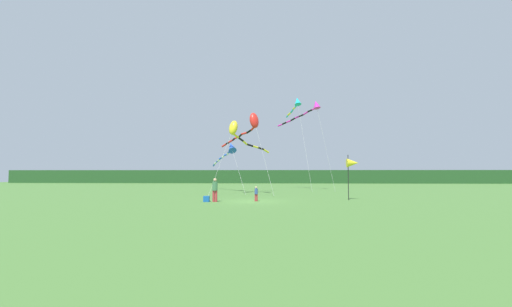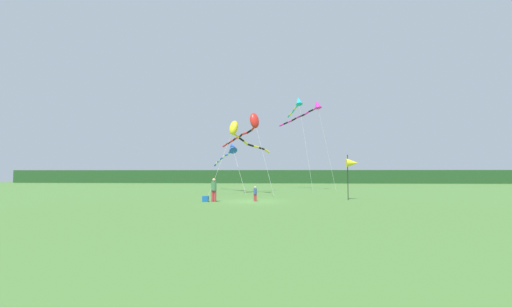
{
  "view_description": "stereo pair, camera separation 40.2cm",
  "coord_description": "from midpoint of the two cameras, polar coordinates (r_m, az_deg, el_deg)",
  "views": [
    {
      "loc": [
        1.74,
        -25.7,
        2.1
      ],
      "look_at": [
        0.0,
        6.0,
        3.88
      ],
      "focal_mm": 24.28,
      "sensor_mm": 36.0,
      "label": 1
    },
    {
      "loc": [
        2.14,
        -25.67,
        2.1
      ],
      "look_at": [
        0.0,
        6.0,
        3.88
      ],
      "focal_mm": 24.28,
      "sensor_mm": 36.0,
      "label": 2
    }
  ],
  "objects": [
    {
      "name": "ground_plane",
      "position": [
        25.84,
        -0.46,
        -7.88
      ],
      "size": [
        120.0,
        120.0,
        0.0
      ],
      "primitive_type": "plane",
      "color": "#477533"
    },
    {
      "name": "kite_red",
      "position": [
        34.72,
        -0.5,
        4.86
      ],
      "size": [
        6.01,
        7.88,
        8.14
      ],
      "color": "#B2B2B2",
      "rests_on": "ground"
    },
    {
      "name": "kite_blue",
      "position": [
        39.41,
        -4.0,
        0.71
      ],
      "size": [
        5.21,
        10.82,
        5.83
      ],
      "color": "#B2B2B2",
      "rests_on": "ground"
    },
    {
      "name": "cooler_box",
      "position": [
        25.66,
        -7.87,
        -7.41
      ],
      "size": [
        0.42,
        0.43,
        0.42
      ],
      "primitive_type": "cube",
      "color": "#1959B2",
      "rests_on": "ground"
    },
    {
      "name": "person_child",
      "position": [
        25.83,
        0.31,
        -6.52
      ],
      "size": [
        0.24,
        0.24,
        1.09
      ],
      "color": "#B23338",
      "rests_on": "ground"
    },
    {
      "name": "kite_yellow",
      "position": [
        35.1,
        -2.74,
        3.65
      ],
      "size": [
        5.39,
        8.3,
        7.43
      ],
      "color": "#B2B2B2",
      "rests_on": "ground"
    },
    {
      "name": "kite_cyan",
      "position": [
        44.86,
        7.13,
        8.24
      ],
      "size": [
        2.64,
        8.47,
        11.82
      ],
      "color": "#B2B2B2",
      "rests_on": "ground"
    },
    {
      "name": "distant_treeline",
      "position": [
        70.72,
        2.3,
        -3.83
      ],
      "size": [
        108.0,
        2.34,
        2.67
      ],
      "primitive_type": "cube",
      "color": "#234C23",
      "rests_on": "ground"
    },
    {
      "name": "banner_flag_pole",
      "position": [
        27.97,
        15.94,
        -1.57
      ],
      "size": [
        0.9,
        0.7,
        3.51
      ],
      "color": "black",
      "rests_on": "ground"
    },
    {
      "name": "kite_magenta",
      "position": [
        43.17,
        9.46,
        7.37
      ],
      "size": [
        6.41,
        7.21,
        10.91
      ],
      "color": "#B2B2B2",
      "rests_on": "ground"
    },
    {
      "name": "person_adult",
      "position": [
        25.5,
        -6.51,
        -5.77
      ],
      "size": [
        0.38,
        0.38,
        1.71
      ],
      "color": "#B23338",
      "rests_on": "ground"
    }
  ]
}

